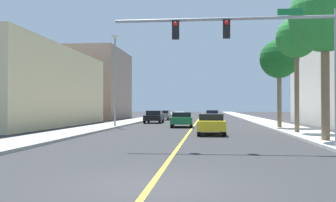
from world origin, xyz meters
name	(u,v)px	position (x,y,z in m)	size (l,w,h in m)	color
ground	(197,121)	(0.00, 42.00, 0.00)	(192.00, 192.00, 0.00)	#2D2D30
sidewalk_left	(138,120)	(-8.15, 42.00, 0.07)	(3.19, 168.00, 0.15)	#9E9B93
sidewalk_right	(259,120)	(8.15, 42.00, 0.07)	(3.19, 168.00, 0.15)	beige
lane_marking_center	(197,121)	(0.00, 42.00, 0.00)	(0.16, 144.00, 0.01)	yellow
building_left_near	(16,87)	(-17.38, 26.20, 3.80)	(11.03, 22.94, 7.59)	beige
building_left_far	(68,85)	(-20.80, 48.66, 5.37)	(17.87, 14.38, 10.73)	gray
traffic_signal_mast	(264,45)	(3.86, 8.02, 4.64)	(9.93, 0.36, 6.07)	gray
street_lamp	(115,76)	(-7.05, 24.53, 4.71)	(0.56, 0.28, 8.26)	gray
palm_near	(325,18)	(7.44, 11.26, 6.50)	(3.69, 3.69, 8.28)	brown
palm_mid	(296,39)	(7.41, 17.39, 6.52)	(2.79, 2.79, 7.86)	brown
palm_far	(279,60)	(7.39, 23.53, 5.88)	(3.28, 3.28, 7.44)	brown
car_green	(182,119)	(-1.04, 25.83, 0.72)	(2.14, 4.32, 1.37)	#196638
car_gray	(163,115)	(-4.94, 44.32, 0.73)	(1.99, 3.85, 1.36)	slate
car_yellow	(211,124)	(1.57, 16.73, 0.74)	(1.90, 4.57, 1.40)	gold
car_black	(154,117)	(-4.83, 34.20, 0.75)	(1.96, 4.12, 1.44)	black
car_blue	(212,115)	(1.93, 41.95, 0.75)	(1.91, 4.33, 1.43)	#1E389E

